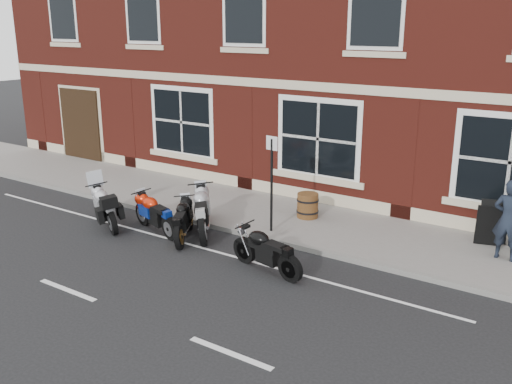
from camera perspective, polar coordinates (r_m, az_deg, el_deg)
ground at (r=13.83m, az=-8.51°, el=-5.11°), size 80.00×80.00×0.00m
sidewalk at (r=15.99m, az=-1.28°, el=-1.67°), size 30.00×3.00×0.12m
kerb at (r=14.81m, az=-4.82°, el=-3.25°), size 30.00×0.16×0.12m
moto_touring_silver at (r=15.22m, az=-14.76°, el=-1.27°), size 1.83×1.10×1.34m
moto_sport_red at (r=14.48m, az=-9.96°, el=-2.02°), size 1.92×0.71×0.89m
moto_sport_black at (r=13.95m, az=-7.09°, el=-2.69°), size 1.08×1.70×0.86m
moto_sport_silver at (r=14.22m, az=-5.14°, el=-1.82°), size 1.52×1.90×1.03m
moto_naked_black at (r=12.03m, az=1.03°, el=-5.70°), size 1.93×0.52×0.88m
pedestrian_left at (r=13.34m, az=23.94°, el=-2.56°), size 0.68×0.46×1.80m
a_board_sign at (r=14.21m, az=22.51°, el=-2.93°), size 0.70×0.56×1.02m
barrel_planter at (r=15.08m, az=5.19°, el=-1.34°), size 0.58×0.58×0.65m
parking_sign at (r=13.73m, az=1.57°, el=1.49°), size 0.34×0.06×2.38m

